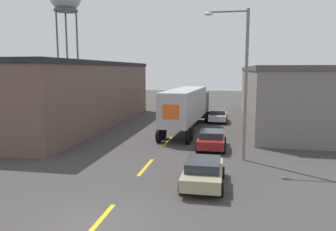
% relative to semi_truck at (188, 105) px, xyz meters
% --- Properties ---
extents(ground_plane, '(160.00, 160.00, 0.00)m').
position_rel_semi_truck_xyz_m(ground_plane, '(-0.94, -19.91, -2.41)').
color(ground_plane, '#3D3A38').
extents(road_centerline, '(0.20, 17.95, 0.01)m').
position_rel_semi_truck_xyz_m(road_centerline, '(-0.94, -12.40, -2.40)').
color(road_centerline, gold).
rests_on(road_centerline, ground_plane).
extents(warehouse_left, '(9.81, 26.10, 6.58)m').
position_rel_semi_truck_xyz_m(warehouse_left, '(-12.49, 0.95, 0.89)').
color(warehouse_left, brown).
rests_on(warehouse_left, ground_plane).
extents(warehouse_right, '(12.70, 28.42, 6.09)m').
position_rel_semi_truck_xyz_m(warehouse_right, '(12.06, 7.93, 0.64)').
color(warehouse_right, slate).
rests_on(warehouse_right, ground_plane).
extents(semi_truck, '(3.51, 13.78, 4.00)m').
position_rel_semi_truck_xyz_m(semi_truck, '(0.00, 0.00, 0.00)').
color(semi_truck, black).
rests_on(semi_truck, ground_plane).
extents(parked_car_right_far, '(2.09, 4.19, 1.36)m').
position_rel_semi_truck_xyz_m(parked_car_right_far, '(2.67, 5.60, -1.68)').
color(parked_car_right_far, silver).
rests_on(parked_car_right_far, ground_plane).
extents(parked_car_right_mid, '(2.09, 4.19, 1.36)m').
position_rel_semi_truck_xyz_m(parked_car_right_mid, '(2.67, -7.05, -1.68)').
color(parked_car_right_mid, maroon).
rests_on(parked_car_right_mid, ground_plane).
extents(parked_car_right_near, '(2.09, 4.19, 1.36)m').
position_rel_semi_truck_xyz_m(parked_car_right_near, '(2.67, -14.91, -1.68)').
color(parked_car_right_near, tan).
rests_on(parked_car_right_near, ground_plane).
extents(street_lamp, '(2.77, 0.32, 9.45)m').
position_rel_semi_truck_xyz_m(street_lamp, '(4.58, -9.75, 3.01)').
color(street_lamp, slate).
rests_on(street_lamp, ground_plane).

